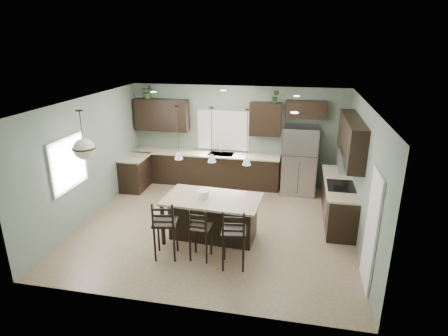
% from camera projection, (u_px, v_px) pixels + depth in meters
% --- Properties ---
extents(ground, '(6.00, 6.00, 0.00)m').
position_uv_depth(ground, '(216.00, 225.00, 8.48)').
color(ground, '#9E8466').
rests_on(ground, ground).
extents(pantry_door, '(0.04, 0.82, 2.04)m').
position_uv_depth(pantry_door, '(371.00, 231.00, 6.15)').
color(pantry_door, white).
rests_on(pantry_door, ground).
extents(window_back, '(1.35, 0.02, 1.00)m').
position_uv_depth(window_back, '(223.00, 130.00, 10.58)').
color(window_back, white).
rests_on(window_back, room_shell).
extents(window_left, '(0.02, 1.10, 1.00)m').
position_uv_depth(window_left, '(68.00, 163.00, 7.79)').
color(window_left, white).
rests_on(window_left, room_shell).
extents(left_return_cabs, '(0.60, 0.90, 0.90)m').
position_uv_depth(left_return_cabs, '(135.00, 173.00, 10.42)').
color(left_return_cabs, black).
rests_on(left_return_cabs, ground).
extents(left_return_countertop, '(0.66, 0.96, 0.04)m').
position_uv_depth(left_return_countertop, '(134.00, 157.00, 10.26)').
color(left_return_countertop, '#BEAF90').
rests_on(left_return_countertop, left_return_cabs).
extents(back_lower_cabs, '(4.20, 0.60, 0.90)m').
position_uv_depth(back_lower_cabs, '(206.00, 169.00, 10.76)').
color(back_lower_cabs, black).
rests_on(back_lower_cabs, ground).
extents(back_countertop, '(4.20, 0.66, 0.04)m').
position_uv_depth(back_countertop, '(205.00, 154.00, 10.59)').
color(back_countertop, '#BEAF90').
rests_on(back_countertop, back_lower_cabs).
extents(sink_inset, '(0.70, 0.45, 0.01)m').
position_uv_depth(sink_inset, '(221.00, 154.00, 10.50)').
color(sink_inset, gray).
rests_on(sink_inset, back_countertop).
extents(faucet, '(0.02, 0.02, 0.28)m').
position_uv_depth(faucet, '(221.00, 149.00, 10.42)').
color(faucet, silver).
rests_on(faucet, back_countertop).
extents(back_upper_left, '(1.55, 0.34, 0.90)m').
position_uv_depth(back_upper_left, '(162.00, 115.00, 10.63)').
color(back_upper_left, black).
rests_on(back_upper_left, room_shell).
extents(back_upper_right, '(0.85, 0.34, 0.90)m').
position_uv_depth(back_upper_right, '(266.00, 119.00, 10.08)').
color(back_upper_right, black).
rests_on(back_upper_right, room_shell).
extents(fridge_header, '(1.05, 0.34, 0.45)m').
position_uv_depth(fridge_header, '(306.00, 109.00, 9.78)').
color(fridge_header, black).
rests_on(fridge_header, room_shell).
extents(right_lower_cabs, '(0.60, 2.35, 0.90)m').
position_uv_depth(right_lower_cabs, '(338.00, 201.00, 8.64)').
color(right_lower_cabs, black).
rests_on(right_lower_cabs, ground).
extents(right_countertop, '(0.66, 2.35, 0.04)m').
position_uv_depth(right_countertop, '(339.00, 182.00, 8.49)').
color(right_countertop, '#BEAF90').
rests_on(right_countertop, right_lower_cabs).
extents(cooktop, '(0.58, 0.75, 0.02)m').
position_uv_depth(cooktop, '(341.00, 186.00, 8.22)').
color(cooktop, black).
rests_on(cooktop, right_countertop).
extents(wall_oven_front, '(0.01, 0.72, 0.60)m').
position_uv_depth(wall_oven_front, '(325.00, 205.00, 8.44)').
color(wall_oven_front, gray).
rests_on(wall_oven_front, right_lower_cabs).
extents(right_upper_cabs, '(0.34, 2.35, 0.90)m').
position_uv_depth(right_upper_cabs, '(351.00, 139.00, 8.12)').
color(right_upper_cabs, black).
rests_on(right_upper_cabs, room_shell).
extents(microwave, '(0.40, 0.75, 0.40)m').
position_uv_depth(microwave, '(348.00, 160.00, 8.00)').
color(microwave, gray).
rests_on(microwave, right_upper_cabs).
extents(refrigerator, '(0.90, 0.74, 1.85)m').
position_uv_depth(refrigerator, '(299.00, 160.00, 9.99)').
color(refrigerator, '#9C9DA5').
rests_on(refrigerator, ground).
extents(kitchen_island, '(2.02, 1.23, 0.92)m').
position_uv_depth(kitchen_island, '(213.00, 218.00, 7.79)').
color(kitchen_island, black).
rests_on(kitchen_island, ground).
extents(serving_dish, '(0.24, 0.24, 0.14)m').
position_uv_depth(serving_dish, '(203.00, 194.00, 7.67)').
color(serving_dish, white).
rests_on(serving_dish, kitchen_island).
extents(bar_stool_left, '(0.52, 0.52, 1.20)m').
position_uv_depth(bar_stool_left, '(166.00, 229.00, 7.09)').
color(bar_stool_left, black).
rests_on(bar_stool_left, ground).
extents(bar_stool_center, '(0.42, 0.42, 1.08)m').
position_uv_depth(bar_stool_center, '(201.00, 233.00, 7.06)').
color(bar_stool_center, black).
rests_on(bar_stool_center, ground).
extents(bar_stool_right, '(0.50, 0.50, 1.20)m').
position_uv_depth(bar_stool_right, '(234.00, 237.00, 6.78)').
color(bar_stool_right, black).
rests_on(bar_stool_right, ground).
extents(pendant_left, '(0.17, 0.17, 1.10)m').
position_uv_depth(pendant_left, '(178.00, 133.00, 7.38)').
color(pendant_left, white).
rests_on(pendant_left, room_shell).
extents(pendant_center, '(0.17, 0.17, 1.10)m').
position_uv_depth(pendant_center, '(212.00, 135.00, 7.20)').
color(pendant_center, white).
rests_on(pendant_center, room_shell).
extents(pendant_right, '(0.17, 0.17, 1.10)m').
position_uv_depth(pendant_right, '(247.00, 138.00, 7.03)').
color(pendant_right, white).
rests_on(pendant_right, room_shell).
extents(chandelier, '(0.44, 0.44, 0.95)m').
position_uv_depth(chandelier, '(82.00, 135.00, 6.92)').
color(chandelier, beige).
rests_on(chandelier, room_shell).
extents(plant_back_left, '(0.41, 0.37, 0.40)m').
position_uv_depth(plant_back_left, '(148.00, 92.00, 10.46)').
color(plant_back_left, '#2A4920').
rests_on(plant_back_left, back_upper_left).
extents(plant_back_right, '(0.21, 0.18, 0.34)m').
position_uv_depth(plant_back_right, '(275.00, 96.00, 9.80)').
color(plant_back_right, '#244A20').
rests_on(plant_back_right, back_upper_right).
extents(room_shell, '(6.00, 6.00, 6.00)m').
position_uv_depth(room_shell, '(216.00, 154.00, 7.92)').
color(room_shell, slate).
rests_on(room_shell, ground).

